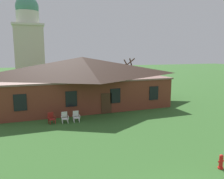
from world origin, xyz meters
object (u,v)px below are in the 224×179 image
object	(u,v)px
lawn_chair_by_porch	(51,118)
lawn_chair_near_door	(65,117)
fire_hydrant	(221,162)
lawn_chair_left_end	(76,116)

from	to	relation	value
lawn_chair_by_porch	lawn_chair_near_door	xyz separation A→B (m)	(1.12, -0.21, 0.00)
lawn_chair_by_porch	lawn_chair_near_door	bearing A→B (deg)	-10.47
lawn_chair_near_door	fire_hydrant	size ratio (longest dim) A/B	1.21
lawn_chair_near_door	fire_hydrant	xyz separation A→B (m)	(6.55, -10.89, -0.12)
lawn_chair_near_door	lawn_chair_by_porch	bearing A→B (deg)	169.53
lawn_chair_by_porch	lawn_chair_left_end	bearing A→B (deg)	-6.41
lawn_chair_near_door	lawn_chair_left_end	xyz separation A→B (m)	(1.01, -0.03, 0.00)
lawn_chair_by_porch	fire_hydrant	world-z (taller)	lawn_chair_by_porch
lawn_chair_left_end	fire_hydrant	distance (m)	12.19
lawn_chair_near_door	fire_hydrant	world-z (taller)	lawn_chair_near_door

